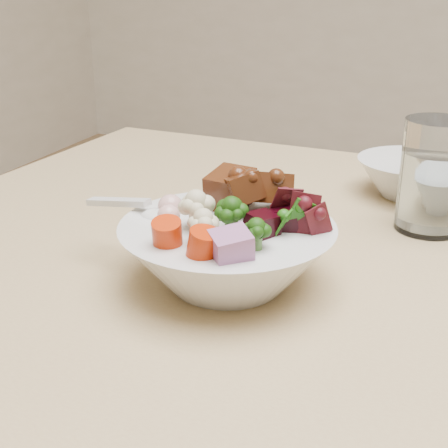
{
  "coord_description": "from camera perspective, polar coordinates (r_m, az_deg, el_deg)",
  "views": [
    {
      "loc": [
        -0.19,
        -0.61,
        1.03
      ],
      "look_at": [
        -0.39,
        -0.1,
        0.81
      ],
      "focal_mm": 50.0,
      "sensor_mm": 36.0,
      "label": 1
    }
  ],
  "objects": [
    {
      "name": "side_bowl",
      "position": [
        0.89,
        16.82,
        4.09
      ],
      "size": [
        0.15,
        0.15,
        0.05
      ],
      "primitive_type": null,
      "color": "silver",
      "rests_on": "dining_table"
    },
    {
      "name": "water_glass",
      "position": [
        0.76,
        18.54,
        3.79
      ],
      "size": [
        0.08,
        0.08,
        0.13
      ],
      "color": "white",
      "rests_on": "dining_table"
    },
    {
      "name": "food_bowl",
      "position": [
        0.6,
        0.49,
        -2.36
      ],
      "size": [
        0.21,
        0.21,
        0.11
      ],
      "color": "silver",
      "rests_on": "dining_table"
    },
    {
      "name": "soup_spoon",
      "position": [
        0.63,
        -6.92,
        1.04
      ],
      "size": [
        0.11,
        0.04,
        0.02
      ],
      "rotation": [
        0.0,
        0.0,
        -0.17
      ],
      "color": "silver",
      "rests_on": "food_bowl"
    }
  ]
}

